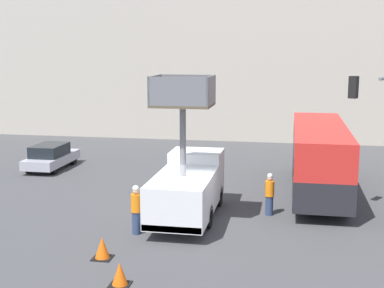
# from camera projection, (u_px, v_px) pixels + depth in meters

# --- Properties ---
(ground_plane) EXTENTS (120.00, 120.00, 0.00)m
(ground_plane) POSITION_uv_depth(u_px,v_px,m) (198.00, 227.00, 20.85)
(ground_plane) COLOR #424244
(building_backdrop_far) EXTENTS (44.00, 10.00, 16.15)m
(building_backdrop_far) POSITION_uv_depth(u_px,v_px,m) (251.00, 34.00, 43.71)
(building_backdrop_far) COLOR #BCB2A3
(building_backdrop_far) RESTS_ON ground_plane
(utility_truck) EXTENTS (2.24, 6.03, 5.88)m
(utility_truck) POSITION_uv_depth(u_px,v_px,m) (188.00, 184.00, 21.75)
(utility_truck) COLOR white
(utility_truck) RESTS_ON ground_plane
(city_bus) EXTENTS (2.44, 10.48, 3.30)m
(city_bus) POSITION_uv_depth(u_px,v_px,m) (319.00, 153.00, 25.60)
(city_bus) COLOR #232328
(city_bus) RESTS_ON ground_plane
(road_worker_near_truck) EXTENTS (0.38, 0.38, 1.89)m
(road_worker_near_truck) POSITION_uv_depth(u_px,v_px,m) (136.00, 210.00, 19.95)
(road_worker_near_truck) COLOR navy
(road_worker_near_truck) RESTS_ON ground_plane
(road_worker_directing) EXTENTS (0.38, 0.38, 1.79)m
(road_worker_directing) POSITION_uv_depth(u_px,v_px,m) (270.00, 194.00, 22.27)
(road_worker_directing) COLOR navy
(road_worker_directing) RESTS_ON ground_plane
(traffic_cone_near_truck) EXTENTS (0.64, 0.64, 0.74)m
(traffic_cone_near_truck) POSITION_uv_depth(u_px,v_px,m) (102.00, 248.00, 17.70)
(traffic_cone_near_truck) COLOR black
(traffic_cone_near_truck) RESTS_ON ground_plane
(traffic_cone_mid_road) EXTENTS (0.61, 0.61, 0.70)m
(traffic_cone_mid_road) POSITION_uv_depth(u_px,v_px,m) (120.00, 275.00, 15.68)
(traffic_cone_mid_road) COLOR black
(traffic_cone_mid_road) RESTS_ON ground_plane
(parked_car_curbside) EXTENTS (1.79, 4.27, 1.45)m
(parked_car_curbside) POSITION_uv_depth(u_px,v_px,m) (51.00, 156.00, 31.03)
(parked_car_curbside) COLOR #A8A8B2
(parked_car_curbside) RESTS_ON ground_plane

